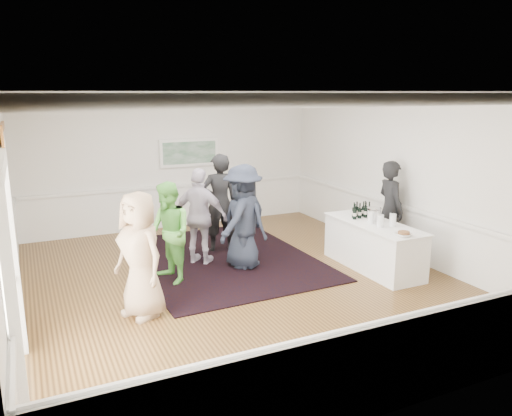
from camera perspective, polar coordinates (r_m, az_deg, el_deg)
name	(u,v)px	position (r m, az deg, el deg)	size (l,w,h in m)	color
floor	(240,281)	(8.74, -1.81, -8.30)	(8.00, 8.00, 0.00)	brown
ceiling	(239,91)	(8.14, -1.98, 13.17)	(7.00, 8.00, 0.02)	white
wall_left	(5,211)	(7.65, -26.73, -0.32)	(0.02, 8.00, 3.20)	white
wall_right	(404,175)	(10.17, 16.56, 3.58)	(0.02, 8.00, 3.20)	white
wall_back	(173,161)	(12.02, -9.50, 5.35)	(7.00, 0.02, 3.20)	white
wall_front	(406,263)	(5.00, 16.72, -6.07)	(7.00, 0.02, 3.20)	white
wainscoting	(240,253)	(8.57, -1.83, -5.19)	(7.00, 8.00, 1.00)	white
mirror	(9,181)	(8.89, -26.42, 2.74)	(0.05, 1.25, 1.85)	#BE7737
doorway	(10,266)	(5.86, -26.31, -5.95)	(0.10, 1.78, 2.56)	white
landscape_painting	(189,153)	(12.06, -7.62, 6.30)	(1.44, 0.06, 0.66)	white
area_rug	(222,259)	(9.83, -3.88, -5.78)	(3.27, 4.29, 0.02)	black
serving_table	(373,246)	(9.44, 13.26, -4.20)	(0.82, 2.14, 0.87)	white
bartender	(390,209)	(10.09, 15.09, -0.14)	(0.70, 0.46, 1.91)	black
guest_tan	(140,255)	(7.33, -13.13, -5.24)	(0.90, 0.59, 1.85)	tan
guest_green	(169,233)	(8.54, -9.92, -2.85)	(0.85, 0.66, 1.74)	#67C950
guest_lilac	(200,217)	(9.39, -6.39, -0.99)	(1.07, 0.45, 1.83)	silver
guest_dark_a	(243,217)	(9.09, -1.48, -1.04)	(1.25, 0.72, 1.93)	#202736
guest_dark_b	(220,203)	(10.09, -4.16, 0.57)	(0.73, 0.48, 2.01)	black
guest_navy	(244,222)	(9.15, -1.39, -1.57)	(0.85, 0.55, 1.74)	#202736
wine_bottles	(361,209)	(9.66, 11.93, -0.15)	(0.44, 0.22, 0.31)	black
juice_pitchers	(381,219)	(9.14, 14.12, -1.24)	(0.35, 0.43, 0.24)	#82BE43
ice_bucket	(374,215)	(9.46, 13.30, -0.75)	(0.26, 0.26, 0.24)	silver
nut_bowl	(404,234)	(8.61, 16.54, -2.85)	(0.27, 0.27, 0.08)	white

